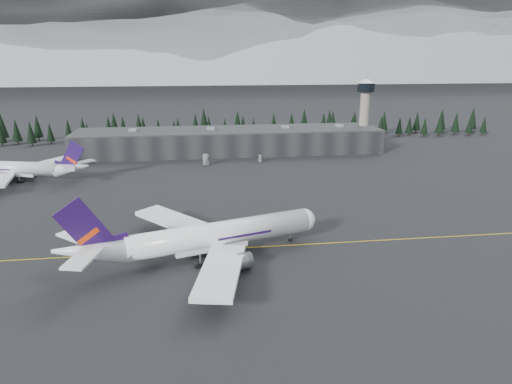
{
  "coord_description": "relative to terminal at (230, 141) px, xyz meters",
  "views": [
    {
      "loc": [
        -18.23,
        -115.35,
        49.95
      ],
      "look_at": [
        0.0,
        20.0,
        9.0
      ],
      "focal_mm": 32.0,
      "sensor_mm": 36.0,
      "label": 1
    }
  ],
  "objects": [
    {
      "name": "mountain_ridge",
      "position": [
        0.0,
        875.0,
        -6.3
      ],
      "size": [
        4400.0,
        900.0,
        420.0
      ],
      "primitive_type": null,
      "color": "white",
      "rests_on": "ground"
    },
    {
      "name": "control_tower",
      "position": [
        75.0,
        3.0,
        17.11
      ],
      "size": [
        10.0,
        10.0,
        37.7
      ],
      "color": "gray",
      "rests_on": "ground"
    },
    {
      "name": "gse_vehicle_a",
      "position": [
        -13.73,
        -28.72,
        -5.5
      ],
      "size": [
        3.61,
        6.12,
        1.6
      ],
      "primitive_type": "imported",
      "rotation": [
        0.0,
        0.0,
        0.18
      ],
      "color": "silver",
      "rests_on": "ground"
    },
    {
      "name": "gse_vehicle_b",
      "position": [
        12.92,
        -25.36,
        -5.64
      ],
      "size": [
        4.02,
        3.53,
        1.31
      ],
      "primitive_type": "imported",
      "rotation": [
        0.0,
        0.0,
        -0.94
      ],
      "color": "#B9B9BB",
      "rests_on": "ground"
    },
    {
      "name": "ground",
      "position": [
        0.0,
        -125.0,
        -6.3
      ],
      "size": [
        1400.0,
        1400.0,
        0.0
      ],
      "primitive_type": "plane",
      "color": "black",
      "rests_on": "ground"
    },
    {
      "name": "taxiline",
      "position": [
        0.0,
        -127.0,
        -6.29
      ],
      "size": [
        400.0,
        0.4,
        0.02
      ],
      "primitive_type": "cube",
      "color": "gold",
      "rests_on": "ground"
    },
    {
      "name": "jet_main",
      "position": [
        -18.14,
        -132.16,
        -0.62
      ],
      "size": [
        66.92,
        60.54,
        20.15
      ],
      "rotation": [
        0.0,
        0.0,
        0.3
      ],
      "color": "white",
      "rests_on": "ground"
    },
    {
      "name": "jet_parked",
      "position": [
        -90.16,
        -44.89,
        -1.37
      ],
      "size": [
        58.13,
        52.77,
        17.46
      ],
      "rotation": [
        0.0,
        0.0,
        2.87
      ],
      "color": "white",
      "rests_on": "ground"
    },
    {
      "name": "terminal",
      "position": [
        0.0,
        0.0,
        0.0
      ],
      "size": [
        160.0,
        30.0,
        12.6
      ],
      "color": "black",
      "rests_on": "ground"
    },
    {
      "name": "treeline",
      "position": [
        0.0,
        37.0,
        1.2
      ],
      "size": [
        360.0,
        20.0,
        15.0
      ],
      "primitive_type": "cube",
      "color": "black",
      "rests_on": "ground"
    }
  ]
}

